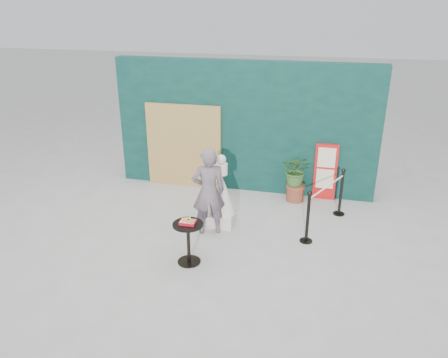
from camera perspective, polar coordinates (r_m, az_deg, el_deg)
ground at (r=7.85m, az=-2.10°, el=-10.05°), size 60.00×60.00×0.00m
back_wall at (r=10.06m, az=2.64°, el=6.77°), size 6.00×0.30×3.00m
bamboo_fence at (r=10.36m, az=-5.28°, el=4.27°), size 1.80×0.08×2.00m
woman at (r=8.22m, az=-2.05°, el=-1.66°), size 0.74×0.62×1.72m
menu_board at (r=9.97m, az=13.10°, el=0.89°), size 0.50×0.07×1.30m
statue at (r=8.60m, az=-0.33°, el=-2.35°), size 0.58×0.58×1.48m
cafe_table at (r=7.45m, az=-4.68°, el=-7.54°), size 0.52×0.52×0.75m
food_basket at (r=7.32m, az=-4.73°, el=-5.57°), size 0.26×0.19×0.11m
planter at (r=9.77m, az=9.43°, el=0.60°), size 0.64×0.55×1.09m
stanchion_barrier at (r=8.77m, az=13.10°, el=-3.28°), size 0.84×1.54×1.03m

